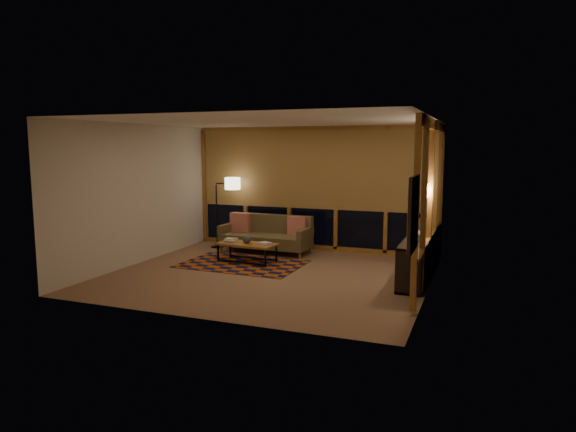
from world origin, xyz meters
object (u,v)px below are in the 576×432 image
(coffee_table, at_px, (247,253))
(floor_lamp, at_px, (217,212))
(sofa, at_px, (266,235))
(bookshelf, at_px, (420,254))

(coffee_table, height_order, floor_lamp, floor_lamp)
(sofa, relative_size, floor_lamp, 1.20)
(bookshelf, bearing_deg, sofa, 167.41)
(floor_lamp, distance_m, bookshelf, 4.68)
(sofa, height_order, coffee_table, sofa)
(floor_lamp, relative_size, bookshelf, 0.55)
(floor_lamp, bearing_deg, bookshelf, -32.55)
(floor_lamp, bearing_deg, coffee_table, -63.12)
(bookshelf, bearing_deg, coffee_table, -175.33)
(sofa, xyz_separation_m, bookshelf, (3.32, -0.74, -0.03))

